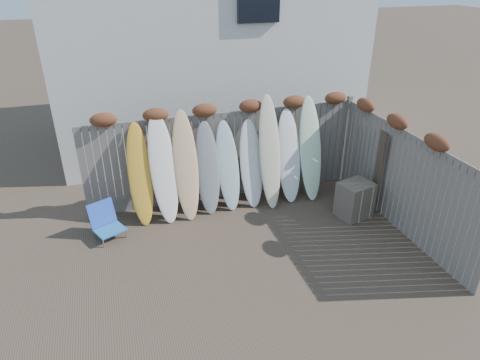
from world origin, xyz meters
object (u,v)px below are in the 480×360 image
object	(u,v)px
beach_chair	(106,221)
surfboard_0	(140,175)
wooden_crate	(355,200)
lattice_panel	(374,164)

from	to	relation	value
beach_chair	surfboard_0	distance (m)	1.13
surfboard_0	beach_chair	bearing A→B (deg)	-148.21
wooden_crate	surfboard_0	xyz separation A→B (m)	(-4.24, 1.21, 0.64)
beach_chair	surfboard_0	world-z (taller)	surfboard_0
lattice_panel	surfboard_0	size ratio (longest dim) A/B	0.84
surfboard_0	lattice_panel	bearing A→B (deg)	-5.86
lattice_panel	surfboard_0	distance (m)	4.99
beach_chair	lattice_panel	world-z (taller)	lattice_panel
wooden_crate	beach_chair	bearing A→B (deg)	171.22
wooden_crate	lattice_panel	world-z (taller)	lattice_panel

